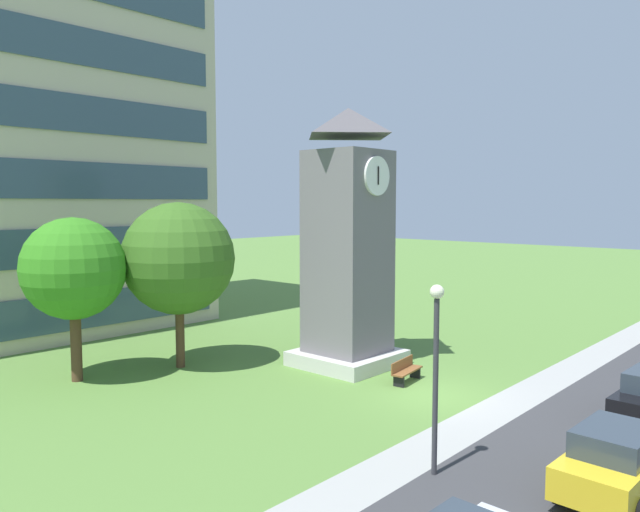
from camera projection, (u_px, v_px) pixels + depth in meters
name	position (u px, v px, depth m)	size (l,w,h in m)	color
ground_plane	(431.00, 396.00, 22.01)	(160.00, 160.00, 0.00)	#567F38
street_asphalt	(639.00, 446.00, 17.45)	(120.00, 7.20, 0.01)	#38383A
kerb_strip	(495.00, 411.00, 20.39)	(120.00, 1.60, 0.01)	#9E9E99
clock_tower	(348.00, 252.00, 25.85)	(3.87, 3.87, 10.82)	slate
park_bench	(406.00, 370.00, 23.67)	(1.85, 0.74, 0.88)	brown
street_lamp	(436.00, 355.00, 15.39)	(0.36, 0.36, 4.88)	#333338
tree_by_building	(74.00, 269.00, 23.49)	(3.93, 3.93, 6.37)	#513823
tree_near_tower	(179.00, 259.00, 25.49)	(4.68, 4.68, 6.95)	#513823
parked_car_yellow	(617.00, 460.00, 14.45)	(4.17, 1.99, 1.69)	gold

